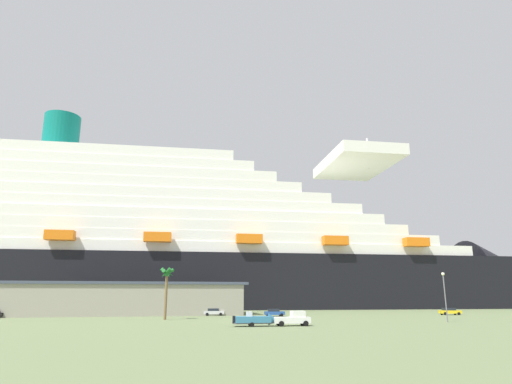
{
  "coord_description": "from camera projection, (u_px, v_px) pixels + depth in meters",
  "views": [
    {
      "loc": [
        -9.05,
        -79.12,
        4.66
      ],
      "look_at": [
        3.81,
        24.15,
        29.49
      ],
      "focal_mm": 30.17,
      "sensor_mm": 36.0,
      "label": 1
    }
  ],
  "objects": [
    {
      "name": "parked_car_silver_sedan",
      "position": [
        214.0,
        312.0,
        96.59
      ],
      "size": [
        4.58,
        2.07,
        1.58
      ],
      "color": "silver",
      "rests_on": "ground_plane"
    },
    {
      "name": "ground_plane",
      "position": [
        238.0,
        314.0,
        105.34
      ],
      "size": [
        600.0,
        600.0,
        0.0
      ],
      "primitive_type": "plane",
      "color": "#66754C"
    },
    {
      "name": "small_boat_on_trailer",
      "position": [
        257.0,
        320.0,
        64.41
      ],
      "size": [
        7.45,
        2.23,
        2.15
      ],
      "color": "#595960",
      "rests_on": "ground_plane"
    },
    {
      "name": "cruise_ship",
      "position": [
        150.0,
        247.0,
        143.74
      ],
      "size": [
        279.94,
        41.83,
        70.1
      ],
      "color": "black",
      "rests_on": "ground_plane"
    },
    {
      "name": "terminal_building",
      "position": [
        125.0,
        298.0,
        101.33
      ],
      "size": [
        56.95,
        23.06,
        7.43
      ],
      "color": "gray",
      "rests_on": "ground_plane"
    },
    {
      "name": "pickup_truck",
      "position": [
        293.0,
        319.0,
        65.33
      ],
      "size": [
        5.68,
        2.48,
        2.2
      ],
      "color": "white",
      "rests_on": "ground_plane"
    },
    {
      "name": "parked_car_yellow_taxi",
      "position": [
        450.0,
        311.0,
        100.03
      ],
      "size": [
        4.98,
        2.61,
        1.58
      ],
      "color": "yellow",
      "rests_on": "ground_plane"
    },
    {
      "name": "street_lamp",
      "position": [
        444.0,
        290.0,
        74.89
      ],
      "size": [
        0.56,
        0.56,
        8.43
      ],
      "color": "slate",
      "rests_on": "ground_plane"
    },
    {
      "name": "palm_tree",
      "position": [
        167.0,
        278.0,
        82.56
      ],
      "size": [
        2.89,
        2.67,
        9.73
      ],
      "color": "brown",
      "rests_on": "ground_plane"
    },
    {
      "name": "parked_car_blue_suv",
      "position": [
        274.0,
        312.0,
        93.61
      ],
      "size": [
        4.29,
        2.1,
        1.58
      ],
      "color": "#264C99",
      "rests_on": "ground_plane"
    }
  ]
}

